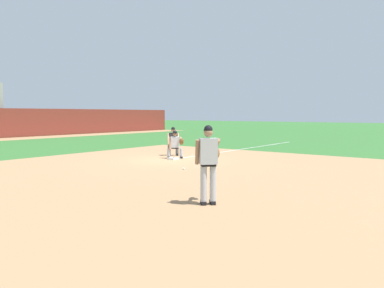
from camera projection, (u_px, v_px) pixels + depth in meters
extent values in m
plane|color=#336B2D|center=(173.00, 160.00, 17.30)|extent=(160.00, 160.00, 0.00)
cube|color=#A87F56|center=(185.00, 175.00, 13.01)|extent=(18.00, 18.00, 0.01)
cube|color=white|center=(245.00, 149.00, 22.63)|extent=(13.46, 0.10, 0.00)
cube|color=white|center=(173.00, 159.00, 17.29)|extent=(0.38, 0.38, 0.09)
sphere|color=white|center=(184.00, 169.00, 14.22)|extent=(0.07, 0.07, 0.07)
cube|color=black|center=(203.00, 203.00, 8.74)|extent=(0.26, 0.26, 0.09)
cylinder|color=#B2B2B7|center=(204.00, 184.00, 8.67)|extent=(0.15, 0.15, 0.84)
cube|color=black|center=(212.00, 202.00, 8.78)|extent=(0.26, 0.26, 0.09)
cylinder|color=#B2B2B7|center=(213.00, 184.00, 8.70)|extent=(0.15, 0.15, 0.84)
cube|color=black|center=(208.00, 165.00, 8.65)|extent=(0.38, 0.38, 0.06)
cube|color=#B2B2B7|center=(208.00, 151.00, 8.62)|extent=(0.45, 0.45, 0.60)
sphere|color=#9E7051|center=(208.00, 132.00, 8.61)|extent=(0.21, 0.21, 0.21)
sphere|color=black|center=(208.00, 129.00, 8.60)|extent=(0.20, 0.20, 0.20)
cube|color=black|center=(208.00, 130.00, 8.69)|extent=(0.20, 0.20, 0.02)
cylinder|color=#9E7051|center=(197.00, 152.00, 8.66)|extent=(0.20, 0.20, 0.59)
cylinder|color=#9E7051|center=(216.00, 146.00, 8.94)|extent=(0.43, 0.44, 0.41)
ellipsoid|color=brown|center=(216.00, 152.00, 9.04)|extent=(0.35, 0.35, 0.34)
cube|color=black|center=(181.00, 157.00, 17.76)|extent=(0.26, 0.26, 0.09)
cylinder|color=#B2B2B7|center=(181.00, 152.00, 17.78)|extent=(0.15, 0.15, 0.40)
cube|color=black|center=(169.00, 158.00, 17.68)|extent=(0.26, 0.26, 0.09)
cylinder|color=#B2B2B7|center=(169.00, 153.00, 17.70)|extent=(0.15, 0.15, 0.40)
cube|color=black|center=(175.00, 148.00, 17.72)|extent=(0.38, 0.38, 0.06)
cube|color=#B2B2B7|center=(175.00, 142.00, 17.70)|extent=(0.45, 0.45, 0.52)
sphere|color=#9E7051|center=(175.00, 134.00, 17.65)|extent=(0.21, 0.21, 0.21)
sphere|color=black|center=(175.00, 132.00, 17.64)|extent=(0.20, 0.20, 0.20)
cube|color=black|center=(175.00, 133.00, 17.55)|extent=(0.20, 0.20, 0.02)
cylinder|color=#9E7051|center=(181.00, 140.00, 17.31)|extent=(0.48, 0.48, 0.24)
cylinder|color=#9E7051|center=(170.00, 144.00, 17.57)|extent=(0.23, 0.23, 0.58)
ellipsoid|color=brown|center=(182.00, 142.00, 17.10)|extent=(0.30, 0.30, 0.35)
cube|color=black|center=(177.00, 155.00, 18.95)|extent=(0.26, 0.26, 0.09)
cylinder|color=#515154|center=(177.00, 149.00, 18.97)|extent=(0.15, 0.15, 0.50)
cube|color=black|center=(169.00, 155.00, 18.90)|extent=(0.26, 0.26, 0.09)
cylinder|color=#515154|center=(169.00, 149.00, 18.92)|extent=(0.15, 0.15, 0.50)
cube|color=black|center=(173.00, 144.00, 18.92)|extent=(0.38, 0.38, 0.06)
cube|color=#232326|center=(173.00, 138.00, 18.90)|extent=(0.45, 0.45, 0.54)
sphere|color=tan|center=(173.00, 130.00, 18.85)|extent=(0.21, 0.21, 0.21)
sphere|color=black|center=(173.00, 129.00, 18.84)|extent=(0.20, 0.20, 0.20)
cube|color=black|center=(173.00, 129.00, 18.75)|extent=(0.20, 0.20, 0.02)
cylinder|color=tan|center=(178.00, 139.00, 18.79)|extent=(0.30, 0.29, 0.56)
cylinder|color=tan|center=(168.00, 139.00, 18.72)|extent=(0.30, 0.29, 0.56)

